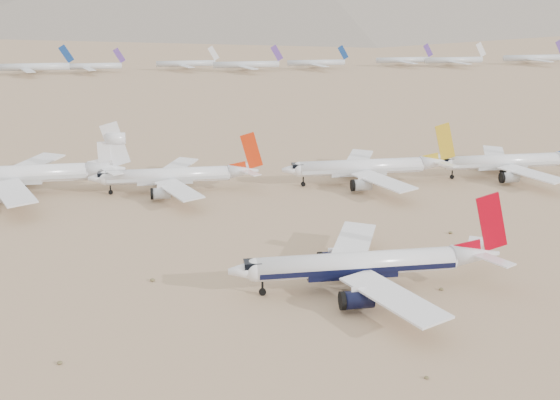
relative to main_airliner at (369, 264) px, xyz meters
name	(u,v)px	position (x,y,z in m)	size (l,w,h in m)	color
ground	(318,303)	(-10.72, -4.70, -5.02)	(7000.00, 7000.00, 0.00)	#937455
main_airliner	(369,264)	(0.00, 0.00, 0.00)	(51.77, 50.57, 18.27)	white
row2_navy_widebody	(510,162)	(63.75, 70.59, -0.47)	(45.89, 44.87, 16.32)	white
row2_gold_tail	(368,167)	(19.64, 69.80, -0.18)	(48.61, 47.54, 17.31)	white
row2_orange_tail	(176,176)	(-35.55, 70.32, -0.46)	(45.60, 44.61, 16.26)	white
row2_white_trijet	(23,174)	(-76.89, 74.58, 0.66)	(55.40, 54.14, 19.63)	white
distant_storage_row	(313,62)	(57.38, 335.04, -0.58)	(680.35, 56.06, 15.59)	silver
desert_scrub	(282,385)	(-21.81, -31.19, -4.74)	(247.37, 121.67, 0.63)	brown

